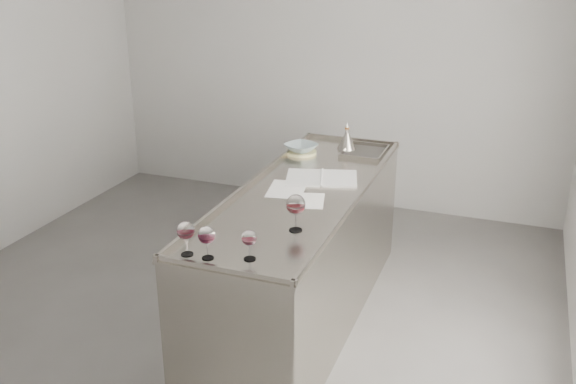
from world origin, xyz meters
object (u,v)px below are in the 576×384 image
at_px(wine_glass_small, 249,239).
at_px(wine_funnel, 347,141).
at_px(wine_glass_right, 296,205).
at_px(notebook, 322,178).
at_px(counter, 303,255).
at_px(ceramic_bowl, 301,147).
at_px(wine_glass_middle, 207,236).
at_px(wine_glass_left, 186,231).

xyz_separation_m(wine_glass_small, wine_funnel, (-0.05, 1.99, -0.05)).
distance_m(wine_glass_right, wine_glass_small, 0.42).
height_order(wine_glass_small, notebook, wine_glass_small).
relative_size(counter, wine_glass_small, 15.20).
bearing_deg(wine_glass_small, ceramic_bowl, 101.03).
xyz_separation_m(wine_glass_middle, notebook, (0.18, 1.33, -0.12)).
height_order(wine_glass_small, ceramic_bowl, wine_glass_small).
distance_m(counter, wine_glass_middle, 1.24).
bearing_deg(ceramic_bowl, wine_glass_left, -89.39).
relative_size(wine_glass_left, wine_glass_middle, 1.04).
xyz_separation_m(notebook, ceramic_bowl, (-0.32, 0.49, 0.04)).
height_order(wine_glass_left, wine_funnel, wine_funnel).
distance_m(wine_glass_left, notebook, 1.37).
bearing_deg(notebook, wine_glass_small, -104.75).
height_order(counter, wine_glass_small, wine_glass_small).
relative_size(notebook, wine_funnel, 2.53).
relative_size(counter, wine_funnel, 11.18).
relative_size(wine_glass_right, notebook, 0.39).
bearing_deg(counter, wine_glass_right, -74.77).
bearing_deg(wine_glass_right, notebook, 98.04).
xyz_separation_m(wine_glass_right, wine_glass_small, (-0.10, -0.41, -0.04)).
bearing_deg(wine_glass_small, wine_glass_right, 76.54).
height_order(counter, wine_funnel, wine_funnel).
height_order(counter, ceramic_bowl, ceramic_bowl).
height_order(wine_glass_small, wine_funnel, wine_funnel).
xyz_separation_m(counter, wine_glass_small, (0.07, -1.02, 0.58)).
bearing_deg(wine_glass_left, wine_funnel, 82.44).
bearing_deg(wine_glass_right, wine_funnel, 95.37).
bearing_deg(ceramic_bowl, wine_funnel, 39.08).
xyz_separation_m(wine_glass_small, notebook, (-0.02, 1.26, -0.11)).
bearing_deg(wine_glass_middle, wine_glass_small, 17.50).
relative_size(wine_glass_right, wine_funnel, 0.98).
relative_size(wine_glass_left, wine_glass_right, 0.86).
height_order(wine_glass_middle, wine_funnel, wine_funnel).
bearing_deg(wine_funnel, wine_glass_small, -88.57).
distance_m(wine_glass_left, ceramic_bowl, 1.82).
bearing_deg(counter, wine_glass_middle, -97.24).
bearing_deg(wine_glass_left, wine_glass_right, 48.51).
xyz_separation_m(counter, wine_glass_right, (0.16, -0.61, 0.62)).
height_order(wine_glass_middle, ceramic_bowl, wine_glass_middle).
xyz_separation_m(counter, wine_glass_middle, (-0.14, -1.08, 0.59)).
height_order(wine_glass_right, ceramic_bowl, wine_glass_right).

